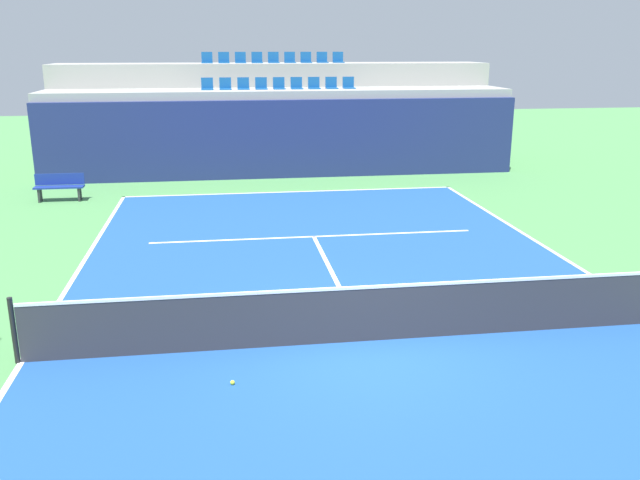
{
  "coord_description": "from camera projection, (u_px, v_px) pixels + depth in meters",
  "views": [
    {
      "loc": [
        -2.25,
        -10.05,
        4.72
      ],
      "look_at": [
        -0.48,
        2.0,
        1.2
      ],
      "focal_mm": 37.84,
      "sensor_mm": 36.0,
      "label": 1
    }
  ],
  "objects": [
    {
      "name": "stands_tier_upper",
      "position": [
        275.0,
        113.0,
        28.04
      ],
      "size": [
        17.52,
        2.4,
        4.03
      ],
      "primitive_type": "cube",
      "color": "#9E9E99",
      "rests_on": "ground_plane"
    },
    {
      "name": "tennis_ball_0",
      "position": [
        233.0,
        382.0,
        9.72
      ],
      "size": [
        0.07,
        0.07,
        0.07
      ],
      "primitive_type": "sphere",
      "color": "#CCE033",
      "rests_on": "court_surface"
    },
    {
      "name": "service_line_far",
      "position": [
        314.0,
        237.0,
        17.26
      ],
      "size": [
        8.26,
        0.1,
        0.0
      ],
      "primitive_type": "cube",
      "color": "white",
      "rests_on": "court_surface"
    },
    {
      "name": "court_surface",
      "position": [
        366.0,
        341.0,
        11.18
      ],
      "size": [
        11.0,
        24.0,
        0.01
      ],
      "primitive_type": "cube",
      "color": "#1E4C99",
      "rests_on": "ground_plane"
    },
    {
      "name": "ground_plane",
      "position": [
        366.0,
        341.0,
        11.18
      ],
      "size": [
        80.0,
        80.0,
        0.0
      ],
      "primitive_type": "plane",
      "color": "#4C8C4C"
    },
    {
      "name": "back_wall",
      "position": [
        283.0,
        139.0,
        24.65
      ],
      "size": [
        17.52,
        0.3,
        2.83
      ],
      "primitive_type": "cube",
      "color": "navy",
      "rests_on": "ground_plane"
    },
    {
      "name": "seating_row_lower",
      "position": [
        279.0,
        86.0,
        25.51
      ],
      "size": [
        5.82,
        0.44,
        0.44
      ],
      "color": "#145193",
      "rests_on": "stands_tier_lower"
    },
    {
      "name": "sideline_left",
      "position": [
        21.0,
        362.0,
        10.42
      ],
      "size": [
        0.1,
        24.0,
        0.0
      ],
      "primitive_type": "cube",
      "color": "white",
      "rests_on": "court_surface"
    },
    {
      "name": "tennis_net",
      "position": [
        367.0,
        313.0,
        11.04
      ],
      "size": [
        11.08,
        0.08,
        1.07
      ],
      "color": "black",
      "rests_on": "court_surface"
    },
    {
      "name": "baseline_far",
      "position": [
        291.0,
        192.0,
        22.54
      ],
      "size": [
        11.0,
        0.1,
        0.0
      ],
      "primitive_type": "cube",
      "color": "white",
      "rests_on": "court_surface"
    },
    {
      "name": "player_bench",
      "position": [
        59.0,
        185.0,
        21.17
      ],
      "size": [
        1.5,
        0.4,
        0.85
      ],
      "color": "navy",
      "rests_on": "ground_plane"
    },
    {
      "name": "stands_tier_lower",
      "position": [
        280.0,
        131.0,
        25.89
      ],
      "size": [
        17.52,
        2.4,
        3.13
      ],
      "primitive_type": "cube",
      "color": "#9E9E99",
      "rests_on": "ground_plane"
    },
    {
      "name": "centre_service_line",
      "position": [
        334.0,
        277.0,
        14.22
      ],
      "size": [
        0.1,
        6.4,
        0.0
      ],
      "primitive_type": "cube",
      "color": "white",
      "rests_on": "court_surface"
    },
    {
      "name": "seating_row_upper",
      "position": [
        274.0,
        60.0,
        27.54
      ],
      "size": [
        5.82,
        0.44,
        0.44
      ],
      "color": "#145193",
      "rests_on": "stands_tier_upper"
    }
  ]
}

